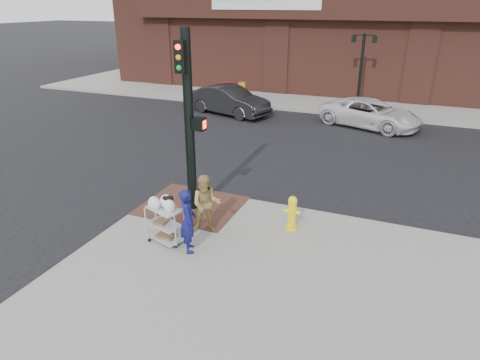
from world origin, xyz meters
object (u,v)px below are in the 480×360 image
at_px(traffic_signal_pole, 189,118).
at_px(utility_cart, 165,221).
at_px(woman_blue, 188,221).
at_px(sedan_dark, 229,100).
at_px(lamp_post, 362,63).
at_px(fire_hydrant, 292,212).
at_px(pedestrian_tan, 206,204).
at_px(minivan_white, 371,113).

bearing_deg(traffic_signal_pole, utility_cart, -82.34).
bearing_deg(woman_blue, sedan_dark, -14.30).
bearing_deg(lamp_post, fire_hydrant, -88.09).
distance_m(lamp_post, pedestrian_tan, 16.42).
bearing_deg(pedestrian_tan, lamp_post, 61.65).
bearing_deg(pedestrian_tan, traffic_signal_pole, 109.85).
bearing_deg(lamp_post, sedan_dark, -148.23).
height_order(pedestrian_tan, sedan_dark, pedestrian_tan).
bearing_deg(traffic_signal_pole, woman_blue, -64.11).
relative_size(traffic_signal_pole, pedestrian_tan, 3.22).
bearing_deg(sedan_dark, utility_cart, -146.14).
bearing_deg(sedan_dark, lamp_post, -41.57).
bearing_deg(fire_hydrant, sedan_dark, 120.91).
xyz_separation_m(woman_blue, sedan_dark, (-4.84, 13.37, -0.18)).
height_order(sedan_dark, fire_hydrant, sedan_dark).
bearing_deg(lamp_post, woman_blue, -94.89).
xyz_separation_m(pedestrian_tan, minivan_white, (2.65, 12.63, -0.25)).
relative_size(lamp_post, pedestrian_tan, 2.57).
xyz_separation_m(woman_blue, pedestrian_tan, (-0.04, 1.02, -0.02)).
bearing_deg(fire_hydrant, lamp_post, 91.91).
distance_m(woman_blue, pedestrian_tan, 1.02).
relative_size(lamp_post, sedan_dark, 0.85).
height_order(pedestrian_tan, minivan_white, pedestrian_tan).
bearing_deg(utility_cart, lamp_post, 82.62).
relative_size(sedan_dark, fire_hydrant, 4.97).
height_order(lamp_post, utility_cart, lamp_post).
bearing_deg(minivan_white, lamp_post, 36.14).
height_order(pedestrian_tan, fire_hydrant, pedestrian_tan).
bearing_deg(utility_cart, traffic_signal_pole, 97.66).
distance_m(traffic_signal_pole, sedan_dark, 12.13).
distance_m(lamp_post, sedan_dark, 7.65).
bearing_deg(lamp_post, utility_cart, -97.38).
height_order(woman_blue, pedestrian_tan, woman_blue).
height_order(minivan_white, utility_cart, utility_cart).
distance_m(woman_blue, utility_cart, 0.79).
xyz_separation_m(woman_blue, utility_cart, (-0.74, 0.15, -0.24)).
bearing_deg(woman_blue, traffic_signal_pole, -8.29).
bearing_deg(sedan_dark, minivan_white, -71.22).
distance_m(woman_blue, minivan_white, 13.90).
bearing_deg(traffic_signal_pole, fire_hydrant, -1.64).
distance_m(pedestrian_tan, sedan_dark, 13.25).
xyz_separation_m(lamp_post, traffic_signal_pole, (-2.48, -15.23, 0.21)).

